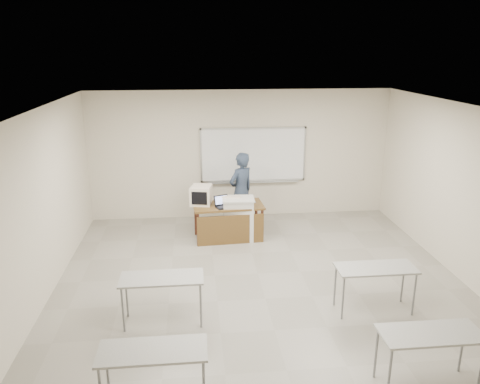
{
  "coord_description": "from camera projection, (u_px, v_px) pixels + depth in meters",
  "views": [
    {
      "loc": [
        -1.08,
        -6.66,
        3.89
      ],
      "look_at": [
        -0.19,
        2.2,
        1.14
      ],
      "focal_mm": 35.0,
      "sensor_mm": 36.0,
      "label": 1
    }
  ],
  "objects": [
    {
      "name": "laptop",
      "position": [
        224.0,
        204.0,
        9.65
      ],
      "size": [
        0.31,
        0.29,
        0.23
      ],
      "rotation": [
        0.0,
        0.0,
        0.37
      ],
      "color": "black",
      "rests_on": "instructor_desk"
    },
    {
      "name": "student_desks",
      "position": [
        282.0,
        306.0,
        6.1
      ],
      "size": [
        4.4,
        2.2,
        0.73
      ],
      "color": "#ACABA6",
      "rests_on": "floor"
    },
    {
      "name": "instructor_desk",
      "position": [
        229.0,
        216.0,
        9.75
      ],
      "size": [
        1.45,
        0.73,
        0.75
      ],
      "rotation": [
        0.0,
        0.0,
        0.07
      ],
      "color": "brown",
      "rests_on": "floor"
    },
    {
      "name": "floor",
      "position": [
        265.0,
        299.0,
        7.58
      ],
      "size": [
        7.0,
        8.0,
        0.01
      ],
      "primitive_type": "cube",
      "color": "gray",
      "rests_on": "ground"
    },
    {
      "name": "keyboard",
      "position": [
        231.0,
        197.0,
        9.72
      ],
      "size": [
        0.44,
        0.24,
        0.02
      ],
      "primitive_type": "cube",
      "rotation": [
        0.0,
        0.0,
        -0.24
      ],
      "color": "beige",
      "rests_on": "podium"
    },
    {
      "name": "presenter",
      "position": [
        241.0,
        191.0,
        10.29
      ],
      "size": [
        0.76,
        0.71,
        1.74
      ],
      "primitive_type": "imported",
      "rotation": [
        0.0,
        0.0,
        3.77
      ],
      "color": "black",
      "rests_on": "floor"
    },
    {
      "name": "whiteboard",
      "position": [
        253.0,
        156.0,
        10.94
      ],
      "size": [
        2.48,
        0.1,
        1.31
      ],
      "color": "white",
      "rests_on": "floor"
    },
    {
      "name": "podium",
      "position": [
        238.0,
        219.0,
        9.8
      ],
      "size": [
        0.66,
        0.48,
        0.92
      ],
      "rotation": [
        0.0,
        0.0,
        -0.04
      ],
      "color": "#B8B5B0",
      "rests_on": "floor"
    },
    {
      "name": "crt_monitor",
      "position": [
        202.0,
        195.0,
        9.8
      ],
      "size": [
        0.42,
        0.47,
        0.4
      ],
      "rotation": [
        0.0,
        0.0,
        -0.2
      ],
      "color": "beige",
      "rests_on": "instructor_desk"
    },
    {
      "name": "mouse",
      "position": [
        254.0,
        202.0,
        9.89
      ],
      "size": [
        0.1,
        0.08,
        0.03
      ],
      "primitive_type": "ellipsoid",
      "rotation": [
        0.0,
        0.0,
        -0.33
      ],
      "color": "#9A9BA0",
      "rests_on": "instructor_desk"
    }
  ]
}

